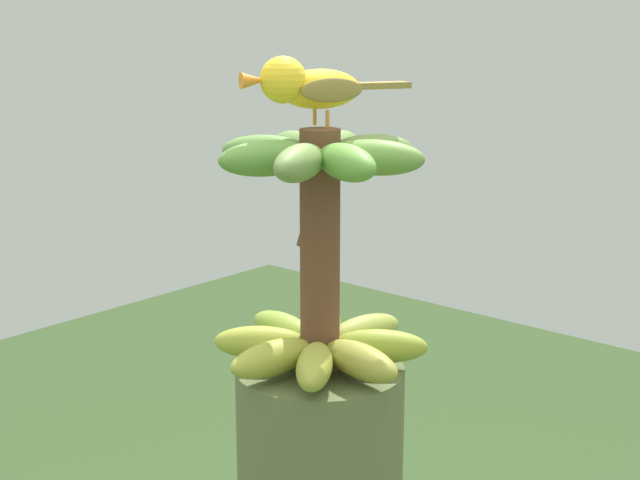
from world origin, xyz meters
TOP-DOWN VIEW (x-y plane):
  - banana_bunch at (0.00, -0.00)m, footprint 0.28×0.28m
  - perched_bird at (0.03, -0.01)m, footprint 0.12×0.21m

SIDE VIEW (x-z plane):
  - banana_bunch at x=0.00m, z-range 1.37..1.69m
  - perched_bird at x=0.03m, z-range 1.69..1.78m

